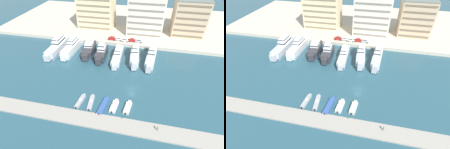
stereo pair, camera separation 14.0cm
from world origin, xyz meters
TOP-DOWN VIEW (x-y plane):
  - ground_plane at (0.00, 0.00)m, footprint 400.00×400.00m
  - quay_promenade at (0.00, 67.83)m, footprint 180.00×70.00m
  - pier_dock at (0.00, -17.23)m, footprint 120.00×5.64m
  - yacht_silver_far_left at (-41.00, 22.08)m, footprint 4.92×22.87m
  - yacht_white_left at (-33.39, 22.63)m, footprint 5.10×20.61m
  - yacht_charcoal_mid_left at (-24.70, 22.87)m, footprint 6.32×17.04m
  - yacht_charcoal_center_left at (-17.41, 20.29)m, footprint 5.18×15.30m
  - yacht_silver_center at (-9.52, 20.53)m, footprint 4.54×20.26m
  - yacht_silver_center_right at (-1.66, 20.99)m, footprint 5.34×18.45m
  - yacht_silver_mid_right at (6.05, 21.50)m, footprint 5.26×20.50m
  - motorboat_grey_far_left at (-16.80, -10.40)m, footprint 2.08×7.20m
  - motorboat_grey_left at (-13.02, -10.04)m, footprint 2.30×7.59m
  - motorboat_blue_mid_left at (-8.43, -10.66)m, footprint 2.71×8.67m
  - motorboat_white_center_left at (-4.73, -10.13)m, footprint 2.51×6.36m
  - motorboat_cream_center at (-0.20, -9.83)m, footprint 2.50×6.20m
  - car_red_far_left at (-15.78, 36.29)m, footprint 4.20×2.12m
  - car_white_left at (-12.20, 36.56)m, footprint 4.23×2.20m
  - car_white_mid_left at (-8.55, 35.90)m, footprint 4.16×2.05m
  - car_red_center_left at (-4.84, 36.39)m, footprint 4.15×2.01m
  - car_silver_center at (-1.08, 36.28)m, footprint 4.16×2.03m
  - apartment_block_far_left at (-29.06, 53.53)m, footprint 21.50×14.55m
  - apartment_block_left at (0.74, 50.10)m, footprint 19.99×15.69m
  - apartment_block_mid_left at (24.35, 54.19)m, footprint 17.21×16.49m
  - pedestrian_near_edge at (9.57, -16.75)m, footprint 0.26×0.67m
  - bollard_west at (-9.91, -14.66)m, footprint 0.20×0.20m
  - bollard_west_mid at (-1.27, -14.66)m, footprint 0.20×0.20m

SIDE VIEW (x-z plane):
  - ground_plane at x=0.00m, z-range 0.00..0.00m
  - pier_dock at x=0.00m, z-range 0.00..0.54m
  - motorboat_grey_left at x=-13.02m, z-range -0.21..0.96m
  - motorboat_blue_mid_left at x=-8.43m, z-range -0.02..0.84m
  - motorboat_grey_far_left at x=-16.80m, z-range -0.17..1.09m
  - motorboat_white_center_left at x=-4.73m, z-range -0.23..1.20m
  - motorboat_cream_center at x=-0.20m, z-range -0.17..1.19m
  - quay_promenade at x=0.00m, z-range 0.00..1.68m
  - bollard_west at x=-9.91m, z-range 0.56..1.17m
  - bollard_west_mid at x=-1.27m, z-range 0.56..1.17m
  - pedestrian_near_edge at x=9.57m, z-range 0.70..2.43m
  - yacht_silver_center at x=-9.52m, z-range -1.64..5.45m
  - yacht_charcoal_mid_left at x=-24.70m, z-range -1.34..5.38m
  - yacht_charcoal_center_left at x=-17.41m, z-range -1.81..6.60m
  - yacht_silver_far_left at x=-41.00m, z-range -1.76..6.60m
  - yacht_white_left at x=-33.39m, z-range -1.67..6.55m
  - yacht_silver_mid_right at x=6.05m, z-range -1.78..6.99m
  - car_red_far_left at x=-15.78m, z-range 1.75..3.55m
  - car_white_left at x=-12.20m, z-range 1.75..3.55m
  - car_white_mid_left at x=-8.55m, z-range 1.75..3.55m
  - car_red_center_left at x=-4.84m, z-range 1.75..3.55m
  - car_silver_center at x=-1.08m, z-range 1.75..3.55m
  - yacht_silver_center_right at x=-1.66m, z-range -1.79..7.16m
  - apartment_block_mid_left at x=24.35m, z-range 0.73..22.41m
  - apartment_block_far_left at x=-29.06m, z-range 0.73..22.43m
  - apartment_block_left at x=0.74m, z-range 0.73..26.49m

